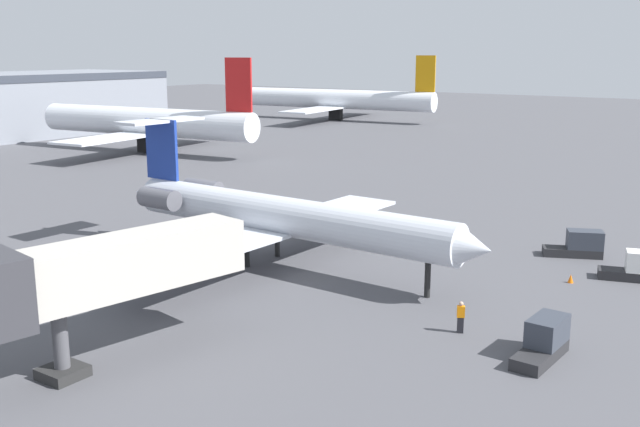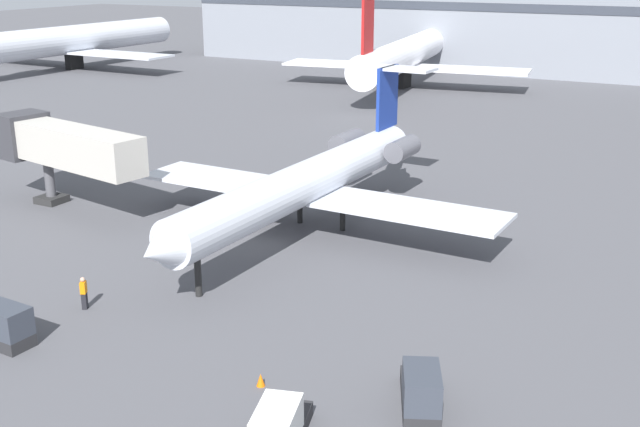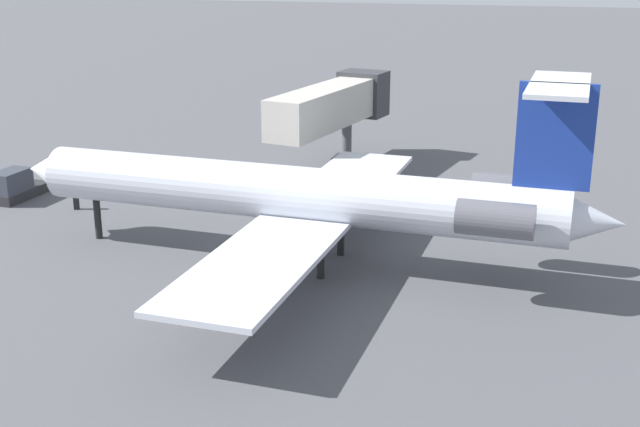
{
  "view_description": "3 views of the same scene",
  "coord_description": "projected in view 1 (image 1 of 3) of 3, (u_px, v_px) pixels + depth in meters",
  "views": [
    {
      "loc": [
        -37.35,
        -26.33,
        14.28
      ],
      "look_at": [
        1.84,
        0.89,
        3.68
      ],
      "focal_mm": 41.31,
      "sensor_mm": 36.0,
      "label": 1
    },
    {
      "loc": [
        23.48,
        -38.0,
        16.66
      ],
      "look_at": [
        2.82,
        0.7,
        2.42
      ],
      "focal_mm": 44.16,
      "sensor_mm": 36.0,
      "label": 2
    },
    {
      "loc": [
        35.98,
        14.94,
        14.46
      ],
      "look_at": [
        -0.5,
        4.01,
        2.21
      ],
      "focal_mm": 46.07,
      "sensor_mm": 36.0,
      "label": 3
    }
  ],
  "objects": [
    {
      "name": "traffic_cone_near",
      "position": [
        571.0,
        278.0,
        46.19
      ],
      "size": [
        0.36,
        0.36,
        0.55
      ],
      "color": "orange",
      "rests_on": "ground_plane"
    },
    {
      "name": "parked_airliner_east_mid",
      "position": [
        337.0,
        100.0,
        153.08
      ],
      "size": [
        36.72,
        43.36,
        13.34
      ],
      "color": "silver",
      "rests_on": "ground_plane"
    },
    {
      "name": "jet_bridge",
      "position": [
        93.0,
        273.0,
        33.09
      ],
      "size": [
        13.7,
        5.24,
        6.17
      ],
      "color": "#B7B2A8",
      "rests_on": "ground_plane"
    },
    {
      "name": "ground_plane",
      "position": [
        315.0,
        276.0,
        47.72
      ],
      "size": [
        400.0,
        400.0,
        0.1
      ],
      "primitive_type": "cube",
      "color": "#4C4C51"
    },
    {
      "name": "baggage_tug_spare",
      "position": [
        579.0,
        245.0,
        51.96
      ],
      "size": [
        2.92,
        4.22,
        1.9
      ],
      "color": "#262628",
      "rests_on": "ground_plane"
    },
    {
      "name": "baggage_tug_lead",
      "position": [
        640.0,
        268.0,
        46.53
      ],
      "size": [
        2.48,
        4.23,
        1.9
      ],
      "color": "#262628",
      "rests_on": "ground_plane"
    },
    {
      "name": "ground_crew_marshaller",
      "position": [
        461.0,
        317.0,
        37.88
      ],
      "size": [
        0.42,
        0.48,
        1.69
      ],
      "color": "black",
      "rests_on": "ground_plane"
    },
    {
      "name": "baggage_tug_trailing",
      "position": [
        544.0,
        341.0,
        34.82
      ],
      "size": [
        4.06,
        1.59,
        1.9
      ],
      "color": "#262628",
      "rests_on": "ground_plane"
    },
    {
      "name": "parked_airliner_centre",
      "position": [
        147.0,
        122.0,
        104.31
      ],
      "size": [
        30.83,
        36.34,
        13.38
      ],
      "color": "silver",
      "rests_on": "ground_plane"
    },
    {
      "name": "regional_jet",
      "position": [
        274.0,
        214.0,
        49.58
      ],
      "size": [
        25.1,
        29.77,
        9.28
      ],
      "color": "silver",
      "rests_on": "ground_plane"
    }
  ]
}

